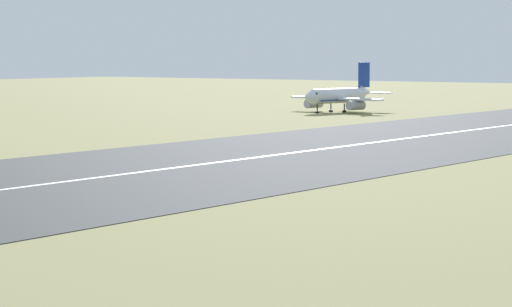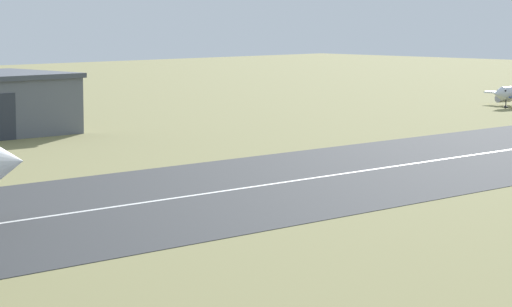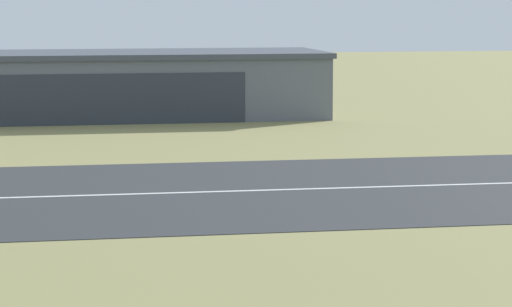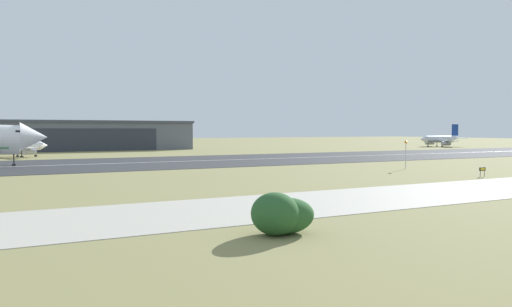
{
  "view_description": "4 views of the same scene",
  "coord_description": "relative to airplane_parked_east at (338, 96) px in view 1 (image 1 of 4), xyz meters",
  "views": [
    {
      "loc": [
        -76.18,
        21.63,
        12.73
      ],
      "look_at": [
        -3.24,
        72.18,
        5.18
      ],
      "focal_mm": 85.0,
      "sensor_mm": 36.0,
      "label": 1
    },
    {
      "loc": [
        -106.04,
        -5.52,
        22.55
      ],
      "look_at": [
        -19.4,
        81.08,
        8.04
      ],
      "focal_mm": 85.0,
      "sensor_mm": 36.0,
      "label": 2
    },
    {
      "loc": [
        -20.57,
        -20.78,
        20.23
      ],
      "look_at": [
        -2.12,
        79.04,
        7.17
      ],
      "focal_mm": 85.0,
      "sensor_mm": 36.0,
      "label": 3
    },
    {
      "loc": [
        -41.39,
        -12.16,
        7.76
      ],
      "look_at": [
        -0.6,
        65.2,
        3.57
      ],
      "focal_mm": 35.0,
      "sensor_mm": 36.0,
      "label": 4
    }
  ],
  "objects": [
    {
      "name": "airplane_parked_east",
      "position": [
        0.0,
        0.0,
        0.0
      ],
      "size": [
        21.49,
        23.71,
        10.28
      ],
      "color": "silver",
      "rests_on": "ground_plane"
    }
  ]
}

